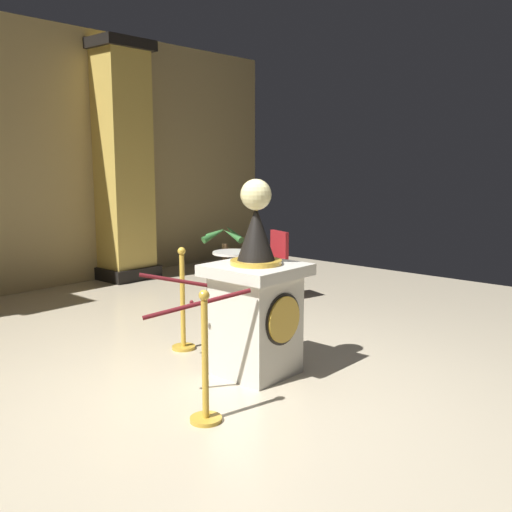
% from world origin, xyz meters
% --- Properties ---
extents(ground_plane, '(11.41, 11.41, 0.00)m').
position_xyz_m(ground_plane, '(0.00, 0.00, 0.00)').
color(ground_plane, beige).
extents(pedestal_clock, '(0.76, 0.76, 1.76)m').
position_xyz_m(pedestal_clock, '(0.35, 0.01, 0.67)').
color(pedestal_clock, beige).
rests_on(pedestal_clock, ground_plane).
extents(stanchion_near, '(0.24, 0.24, 1.06)m').
position_xyz_m(stanchion_near, '(0.38, 1.03, 0.37)').
color(stanchion_near, gold).
rests_on(stanchion_near, ground_plane).
extents(stanchion_far, '(0.24, 0.24, 1.00)m').
position_xyz_m(stanchion_far, '(-0.63, -0.36, 0.35)').
color(stanchion_far, gold).
rests_on(stanchion_far, ground_plane).
extents(velvet_rope, '(1.23, 1.23, 0.22)m').
position_xyz_m(velvet_rope, '(-0.13, 0.34, 0.79)').
color(velvet_rope, '#591419').
extents(column_right, '(0.91, 0.91, 3.76)m').
position_xyz_m(column_right, '(2.20, 4.55, 1.87)').
color(column_right, black).
rests_on(column_right, ground_plane).
extents(potted_palm_right, '(0.76, 0.76, 1.03)m').
position_xyz_m(potted_palm_right, '(2.49, 2.51, 0.28)').
color(potted_palm_right, '#2D2823').
rests_on(potted_palm_right, ground_plane).
extents(cafe_table, '(0.54, 0.54, 0.74)m').
position_xyz_m(cafe_table, '(2.00, 1.87, 0.47)').
color(cafe_table, '#332D28').
rests_on(cafe_table, ground_plane).
extents(cafe_chair_red, '(0.51, 0.51, 0.96)m').
position_xyz_m(cafe_chair_red, '(2.62, 1.70, 0.57)').
color(cafe_chair_red, black).
rests_on(cafe_chair_red, ground_plane).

